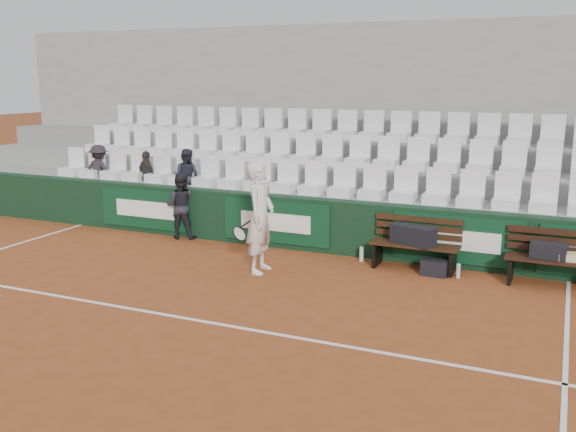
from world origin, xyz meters
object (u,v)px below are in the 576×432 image
object	(u,v)px
water_bottle_far	(458,271)
spectator_b	(146,156)
bench_left	(414,256)
spectator_a	(98,151)
spectator_c	(186,156)
bench_right	(554,273)
sports_bag_right	(548,251)
tennis_player	(260,217)
sports_bag_ground	(435,268)
sports_bag_left	(413,235)
water_bottle_near	(361,254)
ball_kid	(181,206)

from	to	relation	value
water_bottle_far	spectator_b	xyz separation A→B (m)	(-6.96, 1.16, 1.43)
bench_left	spectator_a	size ratio (longest dim) A/B	1.27
spectator_c	bench_left	bearing A→B (deg)	164.02
bench_right	spectator_b	xyz separation A→B (m)	(-8.41, 1.00, 1.32)
sports_bag_right	tennis_player	xyz separation A→B (m)	(-4.46, -1.14, 0.37)
sports_bag_ground	sports_bag_right	bearing A→B (deg)	5.33
bench_left	water_bottle_far	world-z (taller)	bench_left
sports_bag_right	sports_bag_ground	bearing A→B (deg)	-174.67
bench_right	spectator_a	bearing A→B (deg)	174.10
sports_bag_left	spectator_b	world-z (taller)	spectator_b
spectator_b	sports_bag_left	bearing A→B (deg)	-165.46
bench_left	spectator_a	bearing A→B (deg)	172.71
bench_left	water_bottle_near	distance (m)	0.98
spectator_b	spectator_a	bearing A→B (deg)	23.67
tennis_player	spectator_b	world-z (taller)	spectator_b
sports_bag_right	bench_right	bearing A→B (deg)	0.61
water_bottle_near	ball_kid	bearing A→B (deg)	178.04
ball_kid	spectator_b	size ratio (longest dim) A/B	1.22
water_bottle_near	spectator_c	xyz separation A→B (m)	(-4.18, 0.86, 1.47)
tennis_player	spectator_b	xyz separation A→B (m)	(-3.82, 2.14, 0.61)
water_bottle_far	spectator_a	distance (m)	8.47
tennis_player	sports_bag_left	bearing A→B (deg)	26.36
water_bottle_near	ball_kid	size ratio (longest dim) A/B	0.20
bench_right	water_bottle_near	size ratio (longest dim) A/B	5.68
sports_bag_right	water_bottle_far	distance (m)	1.42
water_bottle_near	water_bottle_far	size ratio (longest dim) A/B	1.11
bench_left	bench_right	distance (m)	2.23
sports_bag_right	water_bottle_far	size ratio (longest dim) A/B	2.25
bench_left	spectator_b	xyz separation A→B (m)	(-6.18, 0.96, 1.32)
spectator_b	spectator_c	xyz separation A→B (m)	(1.02, 0.00, 0.05)
sports_bag_left	ball_kid	size ratio (longest dim) A/B	0.55
bench_left	ball_kid	xyz separation A→B (m)	(-4.85, 0.24, 0.45)
spectator_c	water_bottle_far	bearing A→B (deg)	163.52
bench_left	sports_bag_left	xyz separation A→B (m)	(-0.03, -0.03, 0.38)
sports_bag_left	sports_bag_right	xyz separation A→B (m)	(2.14, -0.02, -0.04)
water_bottle_near	spectator_a	world-z (taller)	spectator_a
sports_bag_ground	water_bottle_near	xyz separation A→B (m)	(-1.37, 0.31, 0.00)
bench_right	sports_bag_right	bearing A→B (deg)	-179.39
sports_bag_ground	ball_kid	bearing A→B (deg)	175.17
spectator_c	spectator_a	bearing A→B (deg)	-5.45
spectator_c	tennis_player	bearing A→B (deg)	137.15
sports_bag_right	water_bottle_far	world-z (taller)	sports_bag_right
spectator_b	tennis_player	bearing A→B (deg)	174.43
bench_right	water_bottle_near	distance (m)	3.20
water_bottle_near	spectator_b	bearing A→B (deg)	170.67
sports_bag_left	spectator_b	distance (m)	6.30
sports_bag_ground	water_bottle_far	size ratio (longest dim) A/B	1.81
sports_bag_left	water_bottle_near	bearing A→B (deg)	171.96
spectator_a	spectator_c	xyz separation A→B (m)	(2.33, 0.00, 0.01)
bench_right	spectator_b	bearing A→B (deg)	173.19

